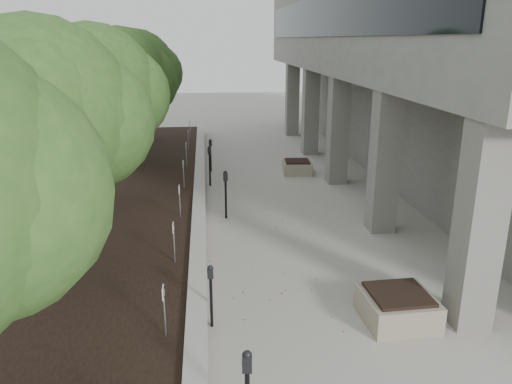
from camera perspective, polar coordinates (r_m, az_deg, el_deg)
ground at (r=8.98m, az=5.62°, el=-19.22°), size 90.00×90.00×0.00m
retaining_wall at (r=16.84m, az=-6.51°, el=-0.42°), size 0.39×26.00×0.50m
planting_bed at (r=17.31m, az=-18.75°, el=-0.94°), size 7.00×26.00×0.40m
crabapple_tree_2 at (r=10.80m, az=-23.26°, el=4.05°), size 4.60×4.00×5.44m
crabapple_tree_3 at (r=15.56m, az=-18.02°, el=8.25°), size 4.60×4.00×5.44m
crabapple_tree_4 at (r=20.44m, az=-15.22°, el=10.44°), size 4.60×4.00×5.44m
crabapple_tree_5 at (r=25.37m, az=-13.49°, el=11.77°), size 4.60×4.00×5.44m
parking_sign_2 at (r=8.80m, az=-10.49°, el=-13.40°), size 0.04×0.22×0.96m
parking_sign_3 at (r=11.48m, az=-9.40°, el=-5.79°), size 0.04×0.22×0.96m
parking_sign_4 at (r=14.29m, az=-8.75°, el=-1.10°), size 0.04×0.22×0.96m
parking_sign_5 at (r=17.16m, az=-8.32°, el=2.03°), size 0.04×0.22×0.96m
parking_sign_6 at (r=20.07m, az=-8.01°, el=4.26°), size 0.04×0.22×0.96m
parking_sign_7 at (r=23.01m, az=-7.78°, el=5.92°), size 0.04×0.22×0.96m
parking_sign_8 at (r=25.96m, az=-7.60°, el=7.20°), size 0.04×0.22×0.96m
parking_meter_2 at (r=9.64m, az=-5.18°, el=-11.85°), size 0.14×0.10×1.30m
parking_meter_3 at (r=15.17m, az=-3.50°, el=-0.31°), size 0.16×0.13×1.52m
parking_meter_4 at (r=18.65m, az=-5.34°, el=3.00°), size 0.16×0.12×1.53m
parking_meter_5 at (r=20.72m, az=-5.23°, el=4.22°), size 0.16×0.14×1.37m
planter_front at (r=10.33m, az=15.95°, el=-12.53°), size 1.38×1.38×0.62m
planter_back at (r=20.53m, az=4.74°, el=2.91°), size 1.24×1.24×0.54m
berry_scatter at (r=13.26m, az=0.95°, el=-6.39°), size 3.30×14.10×0.02m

